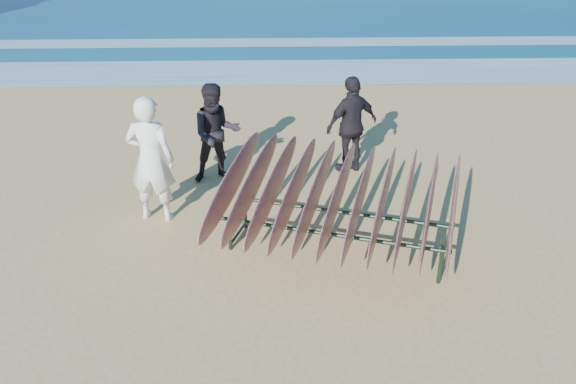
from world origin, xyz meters
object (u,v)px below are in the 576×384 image
surfboard_rack (337,198)px  person_dark_a (216,133)px  person_dark_b (352,125)px  person_white (151,160)px

surfboard_rack → person_dark_a: 3.09m
surfboard_rack → person_dark_a: person_dark_a is taller
person_dark_a → surfboard_rack: bearing=-65.7°
person_dark_a → person_dark_b: 2.41m
surfboard_rack → person_white: 2.95m
person_white → person_dark_a: 1.63m
person_dark_b → surfboard_rack: bearing=50.9°
surfboard_rack → person_dark_a: size_ratio=2.16×
person_white → person_dark_a: person_white is taller
person_white → person_dark_b: (3.27, 1.67, -0.12)m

